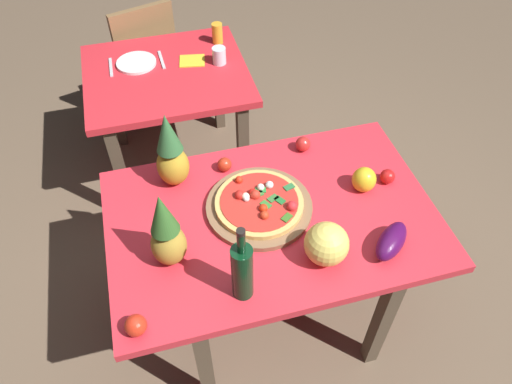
{
  "coord_description": "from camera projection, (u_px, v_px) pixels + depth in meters",
  "views": [
    {
      "loc": [
        -0.39,
        -1.19,
        2.26
      ],
      "look_at": [
        -0.04,
        0.1,
        0.78
      ],
      "focal_mm": 34.14,
      "sensor_mm": 36.0,
      "label": 1
    }
  ],
  "objects": [
    {
      "name": "display_table",
      "position": [
        272.0,
        229.0,
        2.04
      ],
      "size": [
        1.33,
        0.87,
        0.73
      ],
      "color": "brown",
      "rests_on": "ground_plane"
    },
    {
      "name": "tomato_beside_pepper",
      "position": [
        387.0,
        176.0,
        2.08
      ],
      "size": [
        0.06,
        0.06,
        0.06
      ],
      "primitive_type": "sphere",
      "color": "red",
      "rests_on": "display_table"
    },
    {
      "name": "melon",
      "position": [
        327.0,
        244.0,
        1.78
      ],
      "size": [
        0.17,
        0.17,
        0.17
      ],
      "primitive_type": "sphere",
      "color": "#EAD45F",
      "rests_on": "display_table"
    },
    {
      "name": "dining_chair",
      "position": [
        143.0,
        54.0,
        3.23
      ],
      "size": [
        0.49,
        0.49,
        0.85
      ],
      "rotation": [
        0.0,
        0.0,
        3.42
      ],
      "color": "brown",
      "rests_on": "ground_plane"
    },
    {
      "name": "dinner_plate",
      "position": [
        136.0,
        63.0,
        2.7
      ],
      "size": [
        0.22,
        0.22,
        0.02
      ],
      "primitive_type": "cylinder",
      "color": "white",
      "rests_on": "background_table"
    },
    {
      "name": "drinking_glass_water",
      "position": [
        219.0,
        56.0,
        2.68
      ],
      "size": [
        0.08,
        0.08,
        0.09
      ],
      "primitive_type": "cylinder",
      "color": "silver",
      "rests_on": "background_table"
    },
    {
      "name": "knife_utensil",
      "position": [
        162.0,
        60.0,
        2.73
      ],
      "size": [
        0.02,
        0.18,
        0.01
      ],
      "primitive_type": "cube",
      "rotation": [
        0.0,
        0.0,
        0.03
      ],
      "color": "silver",
      "rests_on": "background_table"
    },
    {
      "name": "drinking_glass_juice",
      "position": [
        217.0,
        33.0,
        2.82
      ],
      "size": [
        0.06,
        0.06,
        0.12
      ],
      "primitive_type": "cylinder",
      "color": "gold",
      "rests_on": "background_table"
    },
    {
      "name": "tomato_by_bottle",
      "position": [
        303.0,
        144.0,
        2.21
      ],
      "size": [
        0.07,
        0.07,
        0.07
      ],
      "primitive_type": "sphere",
      "color": "red",
      "rests_on": "display_table"
    },
    {
      "name": "bell_pepper",
      "position": [
        364.0,
        180.0,
        2.04
      ],
      "size": [
        0.1,
        0.1,
        0.11
      ],
      "primitive_type": "ellipsoid",
      "color": "gold",
      "rests_on": "display_table"
    },
    {
      "name": "pizza_board",
      "position": [
        259.0,
        207.0,
        1.99
      ],
      "size": [
        0.44,
        0.44,
        0.02
      ],
      "primitive_type": "cylinder",
      "color": "brown",
      "rests_on": "display_table"
    },
    {
      "name": "tomato_near_board",
      "position": [
        136.0,
        325.0,
        1.61
      ],
      "size": [
        0.08,
        0.08,
        0.08
      ],
      "primitive_type": "sphere",
      "color": "red",
      "rests_on": "display_table"
    },
    {
      "name": "napkin_folded",
      "position": [
        192.0,
        61.0,
        2.73
      ],
      "size": [
        0.16,
        0.14,
        0.01
      ],
      "primitive_type": "cube",
      "rotation": [
        0.0,
        0.0,
        -0.18
      ],
      "color": "yellow",
      "rests_on": "background_table"
    },
    {
      "name": "pineapple_right",
      "position": [
        166.0,
        233.0,
        1.72
      ],
      "size": [
        0.13,
        0.13,
        0.35
      ],
      "color": "#AB8C32",
      "rests_on": "display_table"
    },
    {
      "name": "background_table",
      "position": [
        168.0,
        89.0,
        2.74
      ],
      "size": [
        0.89,
        0.79,
        0.73
      ],
      "color": "brown",
      "rests_on": "ground_plane"
    },
    {
      "name": "pineapple_left",
      "position": [
        171.0,
        154.0,
        1.99
      ],
      "size": [
        0.14,
        0.14,
        0.36
      ],
      "color": "#B59127",
      "rests_on": "display_table"
    },
    {
      "name": "pizza",
      "position": [
        259.0,
        202.0,
        1.97
      ],
      "size": [
        0.36,
        0.36,
        0.06
      ],
      "color": "#E1AF5C",
      "rests_on": "pizza_board"
    },
    {
      "name": "ground_plane",
      "position": [
        269.0,
        305.0,
        2.51
      ],
      "size": [
        10.0,
        10.0,
        0.0
      ],
      "primitive_type": "plane",
      "color": "brown"
    },
    {
      "name": "wine_bottle",
      "position": [
        242.0,
        271.0,
        1.64
      ],
      "size": [
        0.08,
        0.08,
        0.36
      ],
      "color": "black",
      "rests_on": "display_table"
    },
    {
      "name": "eggplant",
      "position": [
        391.0,
        241.0,
        1.83
      ],
      "size": [
        0.21,
        0.2,
        0.09
      ],
      "primitive_type": "ellipsoid",
      "rotation": [
        0.0,
        0.0,
        0.71
      ],
      "color": "#440D46",
      "rests_on": "display_table"
    },
    {
      "name": "fork_utensil",
      "position": [
        111.0,
        67.0,
        2.68
      ],
      "size": [
        0.02,
        0.18,
        0.01
      ],
      "primitive_type": "cube",
      "rotation": [
        0.0,
        0.0,
        -0.02
      ],
      "color": "silver",
      "rests_on": "background_table"
    },
    {
      "name": "tomato_at_corner",
      "position": [
        225.0,
        164.0,
        2.13
      ],
      "size": [
        0.06,
        0.06,
        0.06
      ],
      "primitive_type": "sphere",
      "color": "red",
      "rests_on": "display_table"
    }
  ]
}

